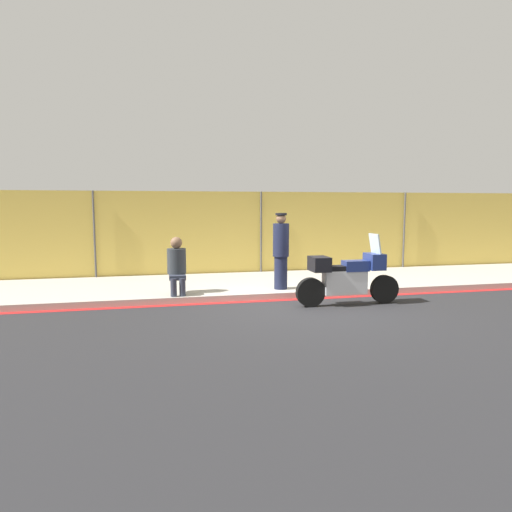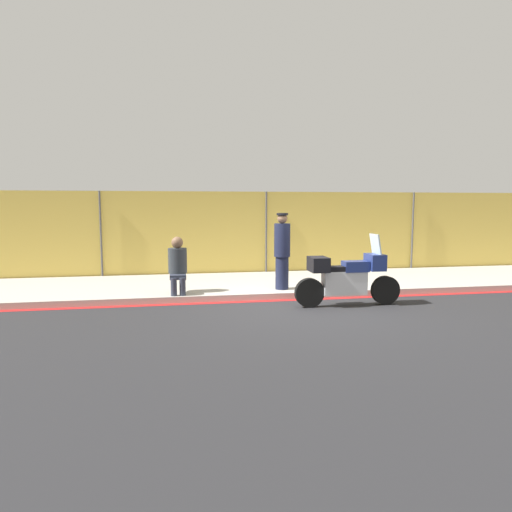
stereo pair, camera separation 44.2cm
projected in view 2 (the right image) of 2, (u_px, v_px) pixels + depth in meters
The scene contains 7 objects.
ground_plane at pixel (305, 307), 9.43m from camera, with size 120.00×120.00×0.00m, color #262628.
sidewalk at pixel (279, 283), 11.82m from camera, with size 34.35×3.30×0.14m.
curb_paint_stripe at pixel (296, 300), 10.13m from camera, with size 34.35×0.18×0.01m.
storefront_fence at pixel (266, 234), 13.39m from camera, with size 32.63×0.17×2.48m.
motorcycle at pixel (347, 277), 9.47m from camera, with size 2.27×0.51×1.50m.
officer_standing at pixel (282, 250), 10.56m from camera, with size 0.37×0.37×1.77m.
person_seated_on_curb at pixel (178, 262), 10.13m from camera, with size 0.42×0.67×1.26m.
Camera 2 is at (-2.65, -8.92, 2.10)m, focal length 32.00 mm.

